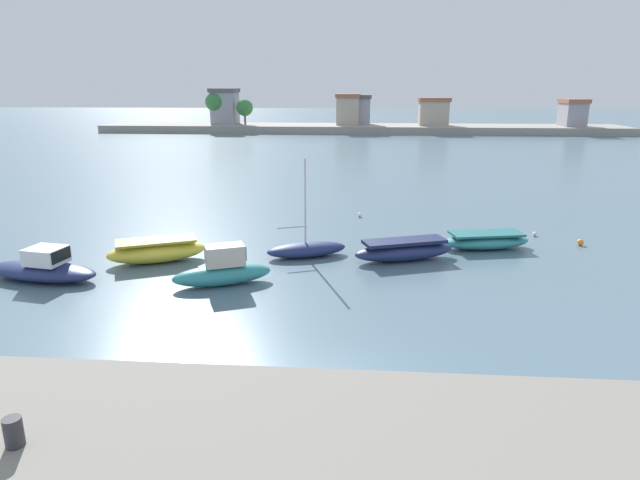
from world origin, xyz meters
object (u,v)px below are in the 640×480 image
mooring_buoy_2 (580,242)px  mooring_bollard (14,432)px  moored_boat_0 (43,269)px  moored_boat_4 (404,250)px  moored_boat_1 (157,251)px  mooring_buoy_1 (360,215)px  moored_boat_3 (307,249)px  mooring_buoy_0 (535,234)px  moored_boat_5 (486,241)px  moored_boat_2 (223,270)px

mooring_buoy_2 → mooring_bollard: bearing=-128.4°
moored_boat_0 → moored_boat_4: 16.84m
moored_boat_1 → mooring_buoy_1: moored_boat_1 is taller
moored_boat_3 → mooring_buoy_1: size_ratio=17.54×
moored_boat_1 → mooring_buoy_0: (20.03, 6.37, -0.42)m
moored_boat_1 → mooring_buoy_2: moored_boat_1 is taller
moored_boat_5 → moored_boat_0: bearing=-174.6°
mooring_buoy_1 → mooring_buoy_2: 13.37m
moored_boat_3 → moored_boat_5: size_ratio=1.00×
moored_boat_1 → moored_boat_2: moored_boat_2 is taller
mooring_buoy_1 → mooring_buoy_2: mooring_buoy_2 is taller
moored_boat_0 → moored_boat_3: bearing=30.4°
moored_boat_3 → mooring_buoy_2: size_ratio=14.34×
moored_boat_2 → mooring_buoy_0: 18.49m
mooring_bollard → mooring_buoy_0: mooring_bollard is taller
moored_boat_2 → mooring_buoy_2: (17.88, 7.52, -0.48)m
moored_boat_2 → moored_boat_5: moored_boat_2 is taller
moored_boat_5 → mooring_bollard: bearing=-132.1°
mooring_buoy_0 → mooring_buoy_1: bearing=158.4°
moored_boat_4 → mooring_buoy_2: bearing=-0.6°
mooring_bollard → moored_boat_3: bearing=81.2°
moored_boat_2 → mooring_buoy_2: bearing=-0.3°
moored_boat_0 → moored_boat_5: (20.81, 6.53, -0.09)m
mooring_bollard → moored_boat_4: (7.85, 18.88, -2.35)m
moored_boat_0 → mooring_buoy_0: (24.18, 9.27, -0.38)m
moored_boat_2 → mooring_buoy_0: size_ratio=17.67×
mooring_bollard → mooring_buoy_1: mooring_bollard is taller
mooring_buoy_2 → moored_boat_5: bearing=-169.6°
moored_boat_0 → moored_boat_5: moored_boat_0 is taller
moored_boat_1 → moored_boat_4: bearing=-18.6°
moored_boat_5 → mooring_buoy_0: size_ratio=19.88×
moored_boat_4 → mooring_buoy_0: 9.40m
moored_boat_5 → moored_boat_3: bearing=-178.8°
moored_boat_0 → mooring_buoy_1: 19.34m
moored_boat_0 → moored_boat_1: 5.06m
moored_boat_2 → moored_boat_4: size_ratio=0.83×
moored_boat_2 → moored_boat_5: bearing=4.4°
moored_boat_3 → mooring_buoy_1: (2.62, 8.97, -0.26)m
mooring_bollard → mooring_buoy_1: (5.57, 28.05, -2.71)m
moored_boat_5 → moored_boat_1: bearing=-179.7°
mooring_buoy_1 → mooring_buoy_2: bearing=-25.7°
mooring_bollard → mooring_buoy_1: bearing=78.8°
moored_boat_2 → moored_boat_4: 9.11m
moored_boat_1 → mooring_buoy_2: (21.94, 4.60, -0.37)m
moored_boat_1 → mooring_buoy_1: size_ratio=17.55×
moored_boat_0 → mooring_bollard: bearing=-50.4°
moored_boat_4 → moored_boat_5: (4.48, 2.41, -0.08)m
moored_boat_2 → mooring_buoy_0: (15.97, 9.30, -0.53)m
moored_boat_3 → moored_boat_4: 4.91m
mooring_bollard → moored_boat_1: (-4.33, 17.66, -2.30)m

